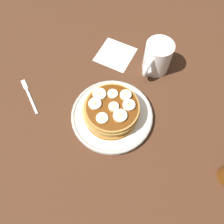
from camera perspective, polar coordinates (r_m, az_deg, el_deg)
ground_plane at (r=65.74cm, az=-0.00°, el=-1.78°), size 140.00×140.00×3.00cm
plate at (r=63.46cm, az=-0.00°, el=-0.83°), size 22.74×22.74×1.88cm
pancake_stack at (r=60.85cm, az=-0.23°, el=0.28°), size 15.51×15.58×4.70cm
banana_slice_0 at (r=58.45cm, az=0.55°, el=1.44°), size 2.66×2.66×1.00cm
banana_slice_1 at (r=60.39cm, az=-3.18°, el=4.45°), size 3.58×3.58×0.89cm
banana_slice_2 at (r=57.28cm, az=-2.81°, el=-1.34°), size 3.07×3.07×0.69cm
banana_slice_3 at (r=60.42cm, az=0.17°, el=4.54°), size 2.79×2.79×0.77cm
banana_slice_4 at (r=57.25cm, az=2.02°, el=-0.97°), size 3.55×3.55×1.01cm
banana_slice_5 at (r=59.03cm, az=-4.30°, el=2.04°), size 3.37×3.37×0.86cm
banana_slice_6 at (r=60.19cm, az=3.43°, el=4.21°), size 3.02×3.02×1.00cm
banana_slice_7 at (r=58.78cm, az=4.24°, el=1.70°), size 3.26×3.26×0.97cm
coffee_mug at (r=70.63cm, az=11.16°, el=13.21°), size 11.83×8.12×9.91cm
napkin at (r=76.68cm, az=0.84°, el=14.18°), size 12.62×12.62×0.30cm
fork at (r=72.03cm, az=-20.13°, el=4.23°), size 6.55×12.13×0.50cm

